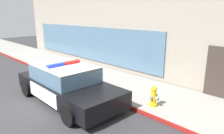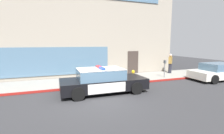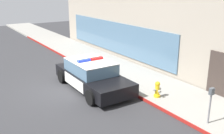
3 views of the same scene
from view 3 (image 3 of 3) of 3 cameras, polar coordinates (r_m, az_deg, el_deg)
The scene contains 6 objects.
ground at distance 13.07m, azimuth -9.59°, elevation -4.38°, with size 48.00×48.00×0.00m, color #303033.
sidewalk at distance 14.72m, azimuth 3.11°, elevation -1.32°, with size 48.00×2.98×0.15m, color gray.
curb_red_paint at distance 13.92m, azimuth -1.89°, elevation -2.41°, with size 28.80×0.04×0.14m, color maroon.
police_cruiser at distance 12.55m, azimuth -4.47°, elevation -1.79°, with size 4.84×2.18×1.49m.
fire_hydrant at distance 11.43m, azimuth 10.05°, elevation -4.95°, with size 0.34×0.39×0.73m.
parking_meter at distance 9.58m, azimuth 21.12°, elevation -6.67°, with size 0.12×0.18×1.34m.
Camera 3 is at (11.17, -4.78, 4.80)m, focal length 41.09 mm.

